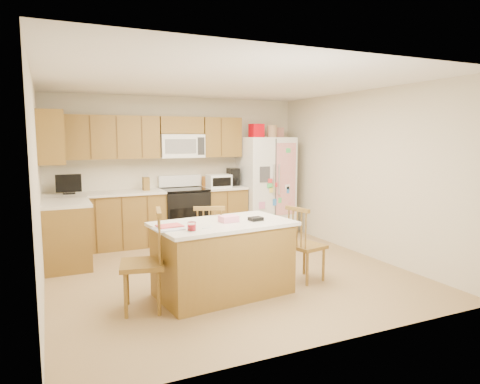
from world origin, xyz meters
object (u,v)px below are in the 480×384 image
refrigerator (266,185)px  windsor_chair_left (145,263)px  stove (184,214)px  windsor_chair_right (305,246)px  island (223,258)px  windsor_chair_back (209,243)px

refrigerator → windsor_chair_left: refrigerator is taller
stove → windsor_chair_left: stove is taller
windsor_chair_left → windsor_chair_right: size_ratio=1.11×
island → windsor_chair_left: (-0.92, -0.09, 0.07)m
stove → windsor_chair_left: bearing=-114.8°
refrigerator → windsor_chair_right: (-0.82, -2.60, -0.47)m
refrigerator → windsor_chair_right: bearing=-107.5°
windsor_chair_back → windsor_chair_right: 1.21m
windsor_chair_right → windsor_chair_left: bearing=-177.1°
stove → refrigerator: (1.57, -0.06, 0.45)m
refrigerator → windsor_chair_back: refrigerator is taller
windsor_chair_back → windsor_chair_right: bearing=-29.9°
island → stove: bearing=82.4°
refrigerator → windsor_chair_back: size_ratio=2.14×
refrigerator → windsor_chair_left: (-2.85, -2.70, -0.42)m
island → windsor_chair_back: bearing=84.5°
windsor_chair_left → stove: bearing=65.2°
windsor_chair_right → stove: bearing=105.8°
windsor_chair_back → island: bearing=-95.5°
windsor_chair_left → refrigerator: bearing=43.5°
stove → island: size_ratio=0.68×
stove → windsor_chair_left: 3.04m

